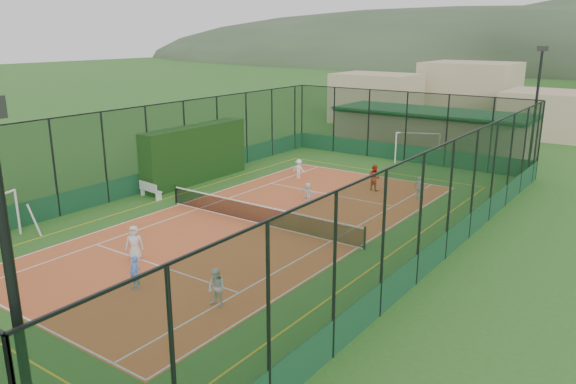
% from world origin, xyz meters
% --- Properties ---
extents(ground, '(300.00, 300.00, 0.00)m').
position_xyz_m(ground, '(0.00, 0.00, 0.00)').
color(ground, '#306221').
rests_on(ground, ground).
extents(court_slab, '(11.17, 23.97, 0.01)m').
position_xyz_m(court_slab, '(0.00, 0.00, 0.01)').
color(court_slab, '#C14B2B').
rests_on(court_slab, ground).
extents(tennis_net, '(11.67, 0.12, 1.06)m').
position_xyz_m(tennis_net, '(0.00, 0.00, 0.53)').
color(tennis_net, black).
rests_on(tennis_net, ground).
extents(perimeter_fence, '(18.12, 34.12, 5.00)m').
position_xyz_m(perimeter_fence, '(0.00, 0.00, 2.50)').
color(perimeter_fence, black).
rests_on(perimeter_fence, ground).
extents(floodlight_se, '(0.60, 0.26, 8.25)m').
position_xyz_m(floodlight_se, '(8.60, -16.60, 4.12)').
color(floodlight_se, black).
rests_on(floodlight_se, ground).
extents(floodlight_ne, '(0.60, 0.26, 8.25)m').
position_xyz_m(floodlight_ne, '(8.60, 16.60, 4.12)').
color(floodlight_ne, black).
rests_on(floodlight_ne, ground).
extents(clubhouse, '(15.20, 7.20, 3.15)m').
position_xyz_m(clubhouse, '(0.00, 22.00, 1.57)').
color(clubhouse, tan).
rests_on(clubhouse, ground).
extents(hedge_left, '(1.20, 8.02, 3.51)m').
position_xyz_m(hedge_left, '(-8.30, 4.14, 1.75)').
color(hedge_left, black).
rests_on(hedge_left, ground).
extents(white_bench, '(1.74, 0.68, 0.95)m').
position_xyz_m(white_bench, '(-7.80, -0.01, 0.48)').
color(white_bench, white).
rests_on(white_bench, ground).
extents(futsal_goal_far, '(3.26, 2.15, 2.04)m').
position_xyz_m(futsal_goal_far, '(0.71, 17.57, 1.02)').
color(futsal_goal_far, white).
rests_on(futsal_goal_far, ground).
extents(child_near_left, '(0.85, 0.83, 1.47)m').
position_xyz_m(child_near_left, '(-1.35, -6.52, 0.75)').
color(child_near_left, silver).
rests_on(child_near_left, court_slab).
extents(child_near_mid, '(0.50, 0.37, 1.27)m').
position_xyz_m(child_near_mid, '(0.83, -8.31, 0.64)').
color(child_near_mid, '#4C82D9').
rests_on(child_near_mid, court_slab).
extents(child_near_right, '(0.70, 0.56, 1.38)m').
position_xyz_m(child_near_right, '(4.18, -7.63, 0.70)').
color(child_near_right, white).
rests_on(child_near_right, court_slab).
extents(child_far_left, '(0.84, 0.52, 1.25)m').
position_xyz_m(child_far_left, '(-3.40, 8.40, 0.64)').
color(child_far_left, white).
rests_on(child_far_left, court_slab).
extents(child_far_right, '(0.83, 0.58, 1.31)m').
position_xyz_m(child_far_right, '(4.70, 8.48, 0.67)').
color(child_far_right, silver).
rests_on(child_far_right, court_slab).
extents(child_far_back, '(1.12, 0.39, 1.19)m').
position_xyz_m(child_far_back, '(0.12, 4.13, 0.61)').
color(child_far_back, white).
rests_on(child_far_back, court_slab).
extents(coach, '(0.86, 0.73, 1.55)m').
position_xyz_m(coach, '(1.79, 8.69, 0.79)').
color(coach, red).
rests_on(coach, court_slab).
extents(tennis_balls, '(5.05, 0.94, 0.07)m').
position_xyz_m(tennis_balls, '(-0.11, 0.98, 0.04)').
color(tennis_balls, '#CCE033').
rests_on(tennis_balls, court_slab).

